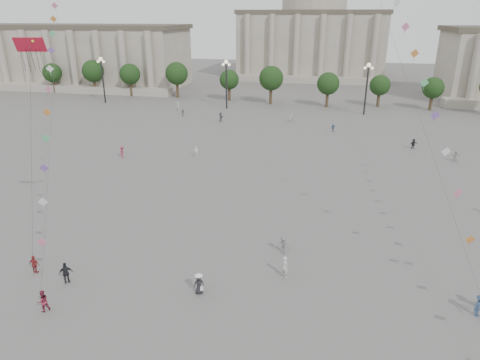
# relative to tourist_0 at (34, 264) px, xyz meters

# --- Properties ---
(ground) EXTENTS (360.00, 360.00, 0.00)m
(ground) POSITION_rel_tourist_0_xyz_m (14.44, -2.54, -0.79)
(ground) COLOR #595654
(ground) RESTS_ON ground
(hall_west) EXTENTS (84.00, 26.22, 17.20)m
(hall_west) POSITION_rel_tourist_0_xyz_m (-60.56, 91.36, 7.63)
(hall_west) COLOR gray
(hall_west) RESTS_ON ground
(hall_central) EXTENTS (48.30, 34.30, 35.50)m
(hall_central) POSITION_rel_tourist_0_xyz_m (14.44, 126.68, 13.44)
(hall_central) COLOR gray
(hall_central) RESTS_ON ground
(tree_row) EXTENTS (137.12, 5.12, 8.00)m
(tree_row) POSITION_rel_tourist_0_xyz_m (14.44, 75.46, 4.60)
(tree_row) COLOR #392C1C
(tree_row) RESTS_ON ground
(lamp_post_far_west) EXTENTS (2.00, 0.90, 10.65)m
(lamp_post_far_west) POSITION_rel_tourist_0_xyz_m (-30.56, 67.46, 6.56)
(lamp_post_far_west) COLOR #262628
(lamp_post_far_west) RESTS_ON ground
(lamp_post_mid_west) EXTENTS (2.00, 0.90, 10.65)m
(lamp_post_mid_west) POSITION_rel_tourist_0_xyz_m (-0.56, 67.46, 6.56)
(lamp_post_mid_west) COLOR #262628
(lamp_post_mid_west) RESTS_ON ground
(lamp_post_mid_east) EXTENTS (2.00, 0.90, 10.65)m
(lamp_post_mid_east) POSITION_rel_tourist_0_xyz_m (29.44, 67.46, 6.56)
(lamp_post_mid_east) COLOR #262628
(lamp_post_mid_east) RESTS_ON ground
(person_crowd_0) EXTENTS (0.90, 0.42, 1.50)m
(person_crowd_0) POSITION_rel_tourist_0_xyz_m (23.20, 51.35, -0.04)
(person_crowd_0) COLOR #3A5B83
(person_crowd_0) RESTS_ON ground
(person_crowd_4) EXTENTS (1.01, 1.62, 1.66)m
(person_crowd_4) POSITION_rel_tourist_0_xyz_m (15.14, 57.47, 0.04)
(person_crowd_4) COLOR silver
(person_crowd_4) RESTS_ON ground
(person_crowd_6) EXTENTS (1.14, 0.75, 1.65)m
(person_crowd_6) POSITION_rel_tourist_0_xyz_m (19.48, 7.44, 0.03)
(person_crowd_6) COLOR slate
(person_crowd_6) RESTS_ON ground
(person_crowd_7) EXTENTS (1.50, 0.56, 1.59)m
(person_crowd_7) POSITION_rel_tourist_0_xyz_m (40.71, 38.11, -0.00)
(person_crowd_7) COLOR #B1B1AD
(person_crowd_7) RESTS_ON ground
(person_crowd_9) EXTENTS (1.44, 1.24, 1.57)m
(person_crowd_9) POSITION_rel_tourist_0_xyz_m (35.77, 43.49, -0.01)
(person_crowd_9) COLOR black
(person_crowd_9) RESTS_ON ground
(person_crowd_10) EXTENTS (0.80, 0.84, 1.94)m
(person_crowd_10) POSITION_rel_tourist_0_xyz_m (-10.51, 62.95, 0.17)
(person_crowd_10) COLOR beige
(person_crowd_10) RESTS_ON ground
(person_crowd_12) EXTENTS (1.56, 1.70, 1.89)m
(person_crowd_12) POSITION_rel_tourist_0_xyz_m (1.41, 54.76, 0.15)
(person_crowd_12) COLOR slate
(person_crowd_12) RESTS_ON ground
(person_crowd_13) EXTENTS (0.81, 0.77, 1.87)m
(person_crowd_13) POSITION_rel_tourist_0_xyz_m (20.03, 3.79, 0.14)
(person_crowd_13) COLOR beige
(person_crowd_13) RESTS_ON ground
(person_crowd_16) EXTENTS (0.91, 0.44, 1.50)m
(person_crowd_16) POSITION_rel_tourist_0_xyz_m (-7.63, 57.89, -0.05)
(person_crowd_16) COLOR slate
(person_crowd_16) RESTS_ON ground
(person_crowd_17) EXTENTS (0.73, 1.16, 1.71)m
(person_crowd_17) POSITION_rel_tourist_0_xyz_m (-7.11, 29.62, 0.06)
(person_crowd_17) COLOR #972942
(person_crowd_17) RESTS_ON ground
(person_crowd_18) EXTENTS (0.59, 0.41, 1.56)m
(person_crowd_18) POSITION_rel_tourist_0_xyz_m (3.48, 32.32, -0.02)
(person_crowd_18) COLOR silver
(person_crowd_18) RESTS_ON ground
(tourist_0) EXTENTS (0.93, 0.39, 1.59)m
(tourist_0) POSITION_rel_tourist_0_xyz_m (0.00, 0.00, 0.00)
(tourist_0) COLOR maroon
(tourist_0) RESTS_ON ground
(tourist_4) EXTENTS (1.14, 0.90, 1.80)m
(tourist_4) POSITION_rel_tourist_0_xyz_m (3.34, -0.69, 0.11)
(tourist_4) COLOR black
(tourist_4) RESTS_ON ground
(kite_flyer_0) EXTENTS (0.98, 1.02, 1.66)m
(kite_flyer_0) POSITION_rel_tourist_0_xyz_m (3.72, -4.12, 0.04)
(kite_flyer_0) COLOR maroon
(kite_flyer_0) RESTS_ON ground
(kite_flyer_1) EXTENTS (1.25, 1.19, 1.71)m
(kite_flyer_1) POSITION_rel_tourist_0_xyz_m (33.88, 1.84, 0.06)
(kite_flyer_1) COLOR navy
(kite_flyer_1) RESTS_ON ground
(hat_person) EXTENTS (0.91, 0.77, 1.69)m
(hat_person) POSITION_rel_tourist_0_xyz_m (13.95, 0.21, 0.05)
(hat_person) COLOR black
(hat_person) RESTS_ON ground
(dragon_kite) EXTENTS (2.26, 1.71, 16.83)m
(dragon_kite) POSITION_rel_tourist_0_xyz_m (1.17, 2.44, 16.19)
(dragon_kite) COLOR #A81128
(dragon_kite) RESTS_ON ground
(kite_train_west) EXTENTS (28.86, 53.92, 72.41)m
(kite_train_west) POSITION_rel_tourist_0_xyz_m (-11.60, 25.14, 20.12)
(kite_train_west) COLOR #3F3F3F
(kite_train_west) RESTS_ON ground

